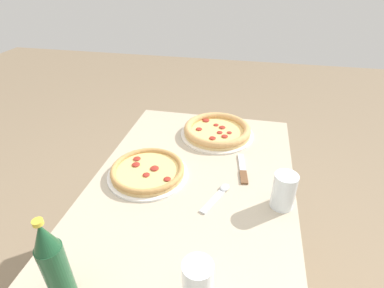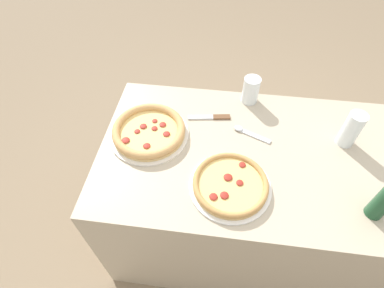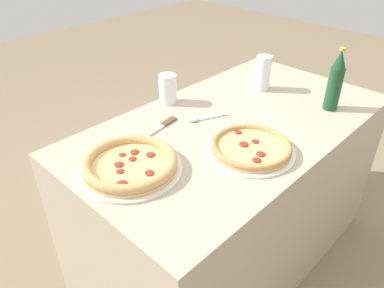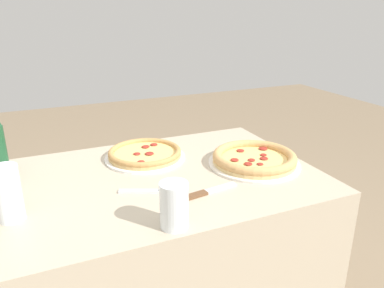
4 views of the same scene
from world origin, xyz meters
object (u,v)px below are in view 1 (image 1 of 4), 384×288
at_px(pizza_salami, 217,131).
at_px(beer_bottle, 54,264).
at_px(pizza_pepperoni, 148,171).
at_px(spoon, 219,194).
at_px(knife, 243,170).
at_px(glass_mango_juice, 284,192).

bearing_deg(pizza_salami, beer_bottle, 163.14).
bearing_deg(pizza_pepperoni, spoon, -101.68).
height_order(pizza_salami, knife, pizza_salami).
bearing_deg(knife, beer_bottle, 146.77).
xyz_separation_m(beer_bottle, spoon, (0.42, -0.31, -0.11)).
bearing_deg(spoon, beer_bottle, 143.90).
bearing_deg(glass_mango_juice, pizza_pepperoni, 82.29).
bearing_deg(pizza_salami, glass_mango_juice, -147.00).
xyz_separation_m(pizza_pepperoni, pizza_salami, (0.34, -0.21, 0.00)).
relative_size(glass_mango_juice, knife, 0.66).
distance_m(pizza_pepperoni, pizza_salami, 0.40).
height_order(pizza_salami, spoon, pizza_salami).
xyz_separation_m(pizza_pepperoni, spoon, (-0.06, -0.27, -0.01)).
relative_size(glass_mango_juice, spoon, 0.77).
relative_size(knife, spoon, 1.17).
bearing_deg(knife, pizza_pepperoni, 106.04).
height_order(glass_mango_juice, beer_bottle, beer_bottle).
xyz_separation_m(glass_mango_juice, beer_bottle, (-0.41, 0.51, 0.06)).
relative_size(pizza_salami, knife, 1.77).
distance_m(beer_bottle, knife, 0.70).
bearing_deg(pizza_pepperoni, glass_mango_juice, -97.71).
height_order(beer_bottle, knife, beer_bottle).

